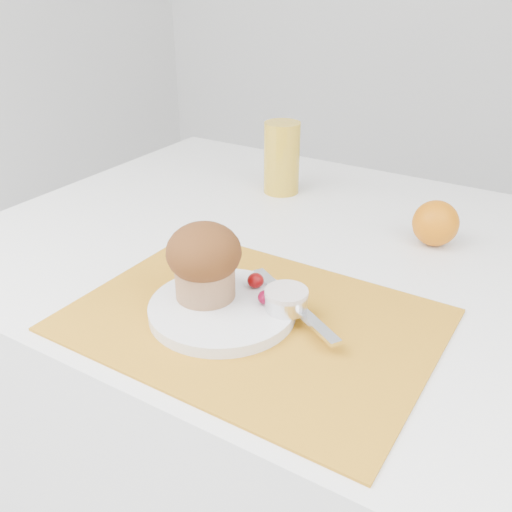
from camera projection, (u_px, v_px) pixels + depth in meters
The scene contains 11 objects.
table at pixel (334, 441), 1.03m from camera, with size 1.20×0.80×0.75m, color white.
placemat at pixel (253, 320), 0.70m from camera, with size 0.44×0.32×0.00m, color #C47F1B.
plate at pixel (222, 309), 0.71m from camera, with size 0.18×0.18×0.01m, color white.
ramekin at pixel (286, 301), 0.69m from camera, with size 0.05×0.05×0.02m, color silver.
cream at pixel (286, 293), 0.69m from camera, with size 0.05×0.05×0.01m, color beige.
raspberry_near at pixel (256, 280), 0.74m from camera, with size 0.02×0.02×0.02m, color #500203.
raspberry_far at pixel (266, 297), 0.70m from camera, with size 0.02×0.02×0.02m, color #520217.
butter_knife at pixel (293, 304), 0.70m from camera, with size 0.19×0.02×0.00m, color white.
orange at pixel (436, 223), 0.88m from camera, with size 0.07×0.07×0.07m, color #D56C07.
juice_glass at pixel (282, 158), 1.07m from camera, with size 0.07×0.07×0.13m, color gold.
muffin at pixel (204, 260), 0.70m from camera, with size 0.09×0.09×0.10m.
Camera 1 is at (0.28, -0.67, 1.15)m, focal length 40.00 mm.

